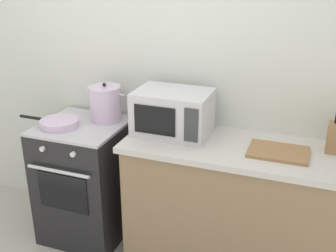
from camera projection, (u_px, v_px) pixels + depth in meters
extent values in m
cube|color=silver|center=(183.00, 76.00, 2.95)|extent=(4.40, 0.10, 2.50)
cube|color=#8C7051|center=(250.00, 213.00, 2.76)|extent=(1.64, 0.56, 0.88)
cube|color=beige|center=(255.00, 151.00, 2.58)|extent=(1.70, 0.60, 0.04)
cube|color=black|center=(86.00, 181.00, 3.14)|extent=(0.60, 0.60, 0.90)
cube|color=#B7B7BC|center=(82.00, 126.00, 2.97)|extent=(0.60, 0.60, 0.02)
cube|color=black|center=(63.00, 193.00, 2.85)|extent=(0.39, 0.01, 0.28)
cylinder|color=silver|center=(58.00, 171.00, 2.76)|extent=(0.48, 0.02, 0.02)
cylinder|color=silver|center=(42.00, 149.00, 2.76)|extent=(0.04, 0.02, 0.04)
cylinder|color=silver|center=(73.00, 154.00, 2.68)|extent=(0.04, 0.02, 0.04)
cylinder|color=silver|center=(105.00, 104.00, 3.00)|extent=(0.23, 0.23, 0.25)
cylinder|color=silver|center=(104.00, 87.00, 2.95)|extent=(0.24, 0.24, 0.01)
sphere|color=black|center=(104.00, 85.00, 2.94)|extent=(0.03, 0.03, 0.03)
cylinder|color=silver|center=(89.00, 91.00, 3.01)|extent=(0.05, 0.01, 0.01)
cylinder|color=silver|center=(121.00, 95.00, 2.92)|extent=(0.05, 0.01, 0.01)
cylinder|color=silver|center=(59.00, 123.00, 2.92)|extent=(0.27, 0.27, 0.05)
cylinder|color=black|center=(32.00, 118.00, 2.99)|extent=(0.20, 0.02, 0.02)
cube|color=silver|center=(173.00, 112.00, 2.76)|extent=(0.50, 0.36, 0.30)
cube|color=black|center=(155.00, 120.00, 2.62)|extent=(0.28, 0.01, 0.19)
cube|color=#38383D|center=(191.00, 125.00, 2.54)|extent=(0.09, 0.01, 0.22)
cube|color=#997047|center=(278.00, 152.00, 2.51)|extent=(0.36, 0.26, 0.02)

